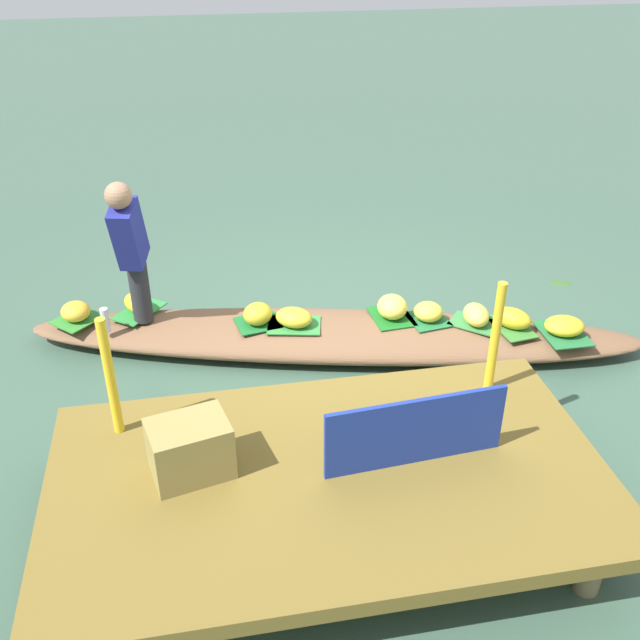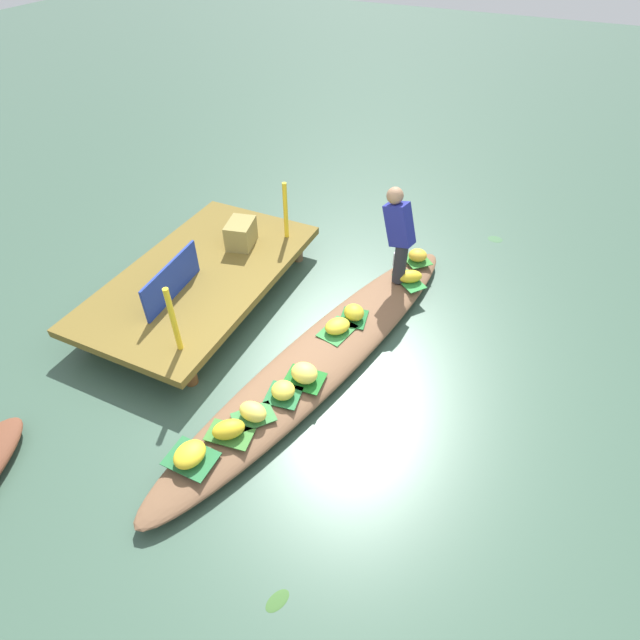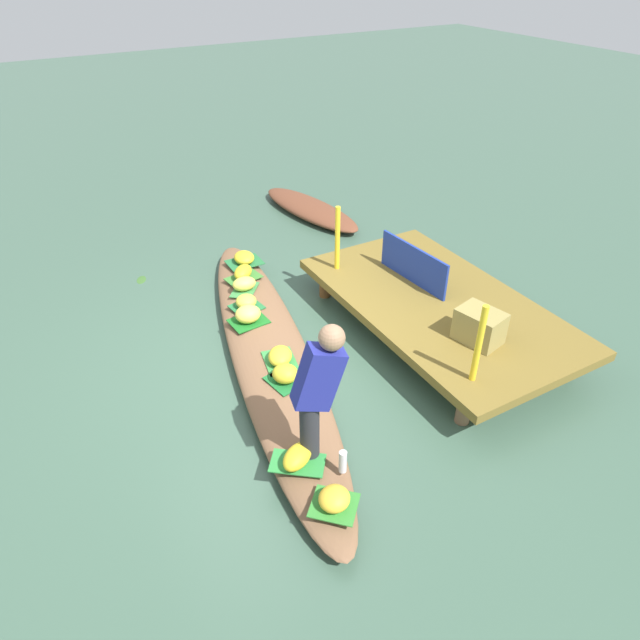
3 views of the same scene
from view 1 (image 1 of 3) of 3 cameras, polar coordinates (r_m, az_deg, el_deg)
canal_water at (r=5.98m, az=1.10°, el=-2.20°), size 40.00×40.00×0.00m
dock_platform at (r=4.23m, az=0.72°, el=-12.56°), size 3.20×1.80×0.40m
vendor_boat at (r=5.92m, az=1.11°, el=-1.25°), size 5.11×1.92×0.23m
leaf_mat_0 at (r=6.01m, az=14.95°, el=-0.52°), size 0.31×0.46×0.01m
banana_bunch_0 at (r=5.97m, az=15.05°, el=0.14°), size 0.35×0.36×0.16m
leaf_mat_1 at (r=5.97m, az=8.55°, el=0.04°), size 0.35×0.38×0.01m
banana_bunch_1 at (r=5.93m, az=8.60°, el=0.66°), size 0.33×0.33×0.15m
leaf_mat_2 at (r=6.21m, az=-14.19°, el=0.69°), size 0.47×0.50×0.01m
banana_bunch_2 at (r=6.18m, az=-14.27°, el=1.29°), size 0.33×0.37×0.15m
leaf_mat_3 at (r=5.98m, az=12.22°, el=-0.27°), size 0.47×0.46×0.01m
banana_bunch_3 at (r=5.94m, az=12.31°, el=0.41°), size 0.22×0.30×0.17m
leaf_mat_4 at (r=6.24m, az=-18.75°, el=0.05°), size 0.46×0.46×0.01m
banana_bunch_4 at (r=6.20m, az=-18.87°, el=0.66°), size 0.32×0.33×0.15m
leaf_mat_5 at (r=6.04m, az=18.76°, el=-1.01°), size 0.34×0.44×0.01m
banana_bunch_5 at (r=6.00m, az=18.86°, el=-0.44°), size 0.35×0.30×0.14m
leaf_mat_6 at (r=5.88m, az=-4.94°, el=-0.24°), size 0.39×0.36×0.01m
banana_bunch_6 at (r=5.83m, az=-4.98°, el=0.49°), size 0.33×0.34×0.17m
leaf_mat_7 at (r=5.97m, az=5.72°, el=0.26°), size 0.35×0.42×0.01m
banana_bunch_7 at (r=5.93m, az=5.77°, el=1.05°), size 0.28×0.31×0.19m
leaf_mat_8 at (r=5.83m, az=-2.07°, el=-0.41°), size 0.48×0.39×0.01m
banana_bunch_8 at (r=5.79m, az=-2.09°, el=0.20°), size 0.38×0.36×0.15m
vendor_person at (r=5.72m, az=-14.85°, el=5.78°), size 0.27×0.45×1.24m
water_bottle at (r=5.95m, az=-16.71°, el=-0.01°), size 0.06×0.06×0.21m
market_banner at (r=4.15m, az=7.62°, el=-8.78°), size 1.07×0.11×0.44m
railing_post_west at (r=4.73m, az=13.75°, el=-1.40°), size 0.06×0.06×0.80m
railing_post_east at (r=4.41m, az=-16.35°, el=-4.40°), size 0.06×0.06×0.80m
produce_crate at (r=4.14m, az=-10.30°, el=-10.03°), size 0.50×0.41×0.34m
drifting_plant_1 at (r=7.36m, az=18.64°, el=2.81°), size 0.24×0.19×0.01m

